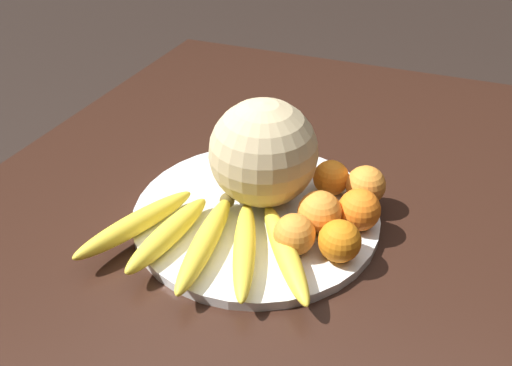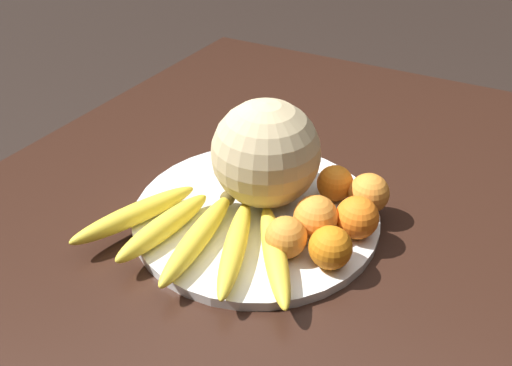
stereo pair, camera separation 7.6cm
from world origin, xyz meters
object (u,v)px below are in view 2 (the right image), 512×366
banana_bunch (199,234)px  produce_tag (277,218)px  orange_front_right (330,248)px  orange_top_small (369,193)px  melon (265,154)px  orange_back_right (316,217)px  orange_back_left (357,218)px  kitchen_table (261,248)px  orange_mid_center (286,237)px  orange_front_left (335,183)px  fruit_bowl (256,212)px

banana_bunch → produce_tag: banana_bunch is taller
orange_front_right → orange_top_small: size_ratio=0.95×
melon → orange_back_right: bearing=68.3°
orange_back_left → orange_back_right: orange_back_right is taller
kitchen_table → banana_bunch: size_ratio=3.87×
orange_mid_center → orange_top_small: (-0.15, 0.07, 0.00)m
orange_front_left → orange_front_right: size_ratio=0.98×
melon → orange_back_left: (0.01, 0.16, -0.05)m
fruit_bowl → produce_tag: 0.04m
kitchen_table → orange_back_left: orange_back_left is taller
fruit_bowl → orange_mid_center: orange_mid_center is taller
banana_bunch → orange_top_small: (-0.19, 0.19, 0.01)m
banana_bunch → orange_front_left: orange_front_left is taller
orange_front_right → orange_back_right: bearing=-138.2°
fruit_bowl → orange_back_right: bearing=83.5°
orange_front_right → kitchen_table: bearing=-120.6°
banana_bunch → orange_front_right: 0.19m
banana_bunch → produce_tag: (-0.10, 0.07, -0.02)m
orange_back_right → melon: bearing=-111.7°
banana_bunch → orange_back_left: orange_back_left is taller
orange_back_right → produce_tag: orange_back_right is taller
orange_back_left → produce_tag: bearing=-78.6°
kitchen_table → orange_top_small: 0.22m
orange_back_left → kitchen_table: bearing=-95.3°
melon → orange_front_left: (-0.06, 0.10, -0.06)m
orange_back_left → produce_tag: (0.02, -0.12, -0.03)m
orange_top_small → produce_tag: 0.15m
produce_tag → melon: bearing=-165.6°
kitchen_table → fruit_bowl: 0.11m
melon → orange_back_right: size_ratio=2.59×
banana_bunch → orange_back_right: 0.17m
banana_bunch → orange_back_right: orange_back_right is taller
orange_mid_center → orange_top_small: bearing=155.7°
orange_back_right → orange_mid_center: bearing=-19.3°
melon → orange_mid_center: bearing=41.1°
banana_bunch → orange_front_right: (-0.05, 0.18, 0.01)m
orange_front_left → orange_back_right: size_ratio=0.89×
orange_back_right → orange_top_small: size_ratio=1.04×
orange_mid_center → produce_tag: (-0.06, -0.04, -0.03)m
kitchen_table → melon: melon is taller
orange_front_right → orange_back_left: 0.08m
orange_mid_center → orange_back_left: bearing=140.0°
orange_front_left → orange_back_right: bearing=4.8°
kitchen_table → orange_back_left: 0.22m
orange_mid_center → produce_tag: orange_mid_center is taller
orange_mid_center → orange_back_left: (-0.09, 0.07, 0.00)m
melon → orange_front_right: (0.09, 0.15, -0.05)m
banana_bunch → orange_back_right: size_ratio=5.29×
kitchen_table → produce_tag: bearing=51.2°
orange_mid_center → orange_back_left: orange_back_left is taller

